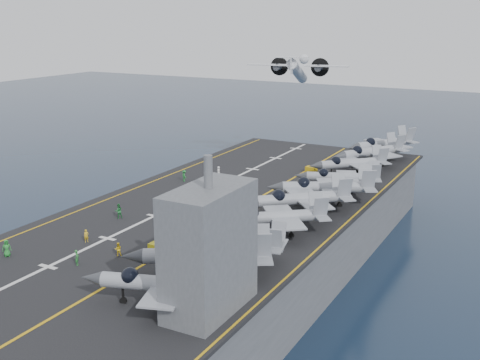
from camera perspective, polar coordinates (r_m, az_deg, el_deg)
The scene contains 30 objects.
ground at distance 93.22m, azimuth -1.17°, elevation -8.31°, with size 500.00×500.00×0.00m, color #142135.
hull at distance 91.33m, azimuth -1.19°, elevation -5.43°, with size 36.00×90.00×10.00m, color #56595E.
flight_deck at distance 89.62m, azimuth -1.21°, elevation -2.32°, with size 38.00×92.00×0.40m, color black.
foul_line at distance 88.19m, azimuth 0.49°, elevation -2.46°, with size 0.35×90.00×0.02m, color gold.
landing_centerline at distance 92.52m, azimuth -4.45°, elevation -1.65°, with size 0.50×90.00×0.02m, color silver.
deck_edge_port at distance 98.68m, azimuth -9.85°, elevation -0.76°, with size 0.25×90.00×0.02m, color gold.
deck_edge_stbd at distance 82.51m, azimuth 10.09°, elevation -3.98°, with size 0.25×90.00×0.02m, color gold.
island_superstructure at distance 55.46m, azimuth -2.95°, elevation -5.22°, with size 5.00×10.00×15.00m, color #56595E, non-canonical shape.
fighter_jet_0 at distance 58.22m, azimuth -7.37°, elevation -9.62°, with size 16.74×13.58×5.04m, color #8D949D, non-canonical shape.
fighter_jet_1 at distance 63.70m, azimuth -3.20°, elevation -7.01°, with size 19.10×17.17×5.53m, color #949AA2, non-canonical shape.
fighter_jet_2 at distance 68.55m, azimuth -0.43°, elevation -5.76°, with size 14.78×11.43×4.58m, color gray, non-canonical shape.
fighter_jet_3 at distance 76.12m, azimuth 3.59°, elevation -3.40°, with size 17.62×16.76×5.10m, color gray, non-canonical shape.
fighter_jet_4 at distance 83.43m, azimuth 5.98°, elevation -1.65°, with size 18.69×18.22×5.45m, color gray, non-canonical shape.
fighter_jet_5 at distance 89.32m, azimuth 8.30°, elevation -0.56°, with size 19.02×16.90×5.52m, color #8C959B, non-canonical shape.
fighter_jet_6 at distance 96.71m, azimuth 9.72°, elevation 0.36°, with size 16.00×13.44×4.73m, color gray, non-canonical shape.
fighter_jet_7 at distance 105.70m, azimuth 10.65°, elevation 1.66°, with size 16.94×16.84×4.98m, color gray, non-canonical shape.
fighter_jet_8 at distance 114.20m, azimuth 12.40°, elevation 2.71°, with size 17.45×18.96×5.48m, color #9399A2, non-canonical shape.
tow_cart_a at distance 71.18m, azimuth -7.69°, elevation -6.50°, with size 2.28×1.56×1.32m, color gold, non-canonical shape.
tow_cart_b at distance 88.36m, azimuth 0.79°, elevation -2.01°, with size 2.51×2.08×1.29m, color #DB9F09, non-canonical shape.
tow_cart_c at distance 107.37m, azimuth 6.77°, elevation 0.98°, with size 2.00×1.42×1.13m, color gold, non-canonical shape.
crew_0 at distance 74.89m, azimuth -21.25°, elevation -6.03°, with size 1.38×1.46×2.03m, color #268C33.
crew_1 at distance 76.57m, azimuth -14.37°, elevation -5.14°, with size 1.01×1.15×1.61m, color gold.
crew_2 at distance 84.35m, azimuth -11.44°, elevation -2.89°, with size 1.39×1.48×2.06m, color #25823A.
crew_3 at distance 101.50m, azimuth -5.31°, elevation 0.40°, with size 1.37×1.27×1.91m, color #1D802F.
crew_4 at distance 95.49m, azimuth -3.77°, elevation -0.58°, with size 1.02×1.21×1.72m, color yellow.
crew_5 at distance 104.65m, azimuth -2.04°, elevation 0.85°, with size 0.90×1.14×1.67m, color white.
crew_6 at distance 69.95m, azimuth -15.20°, elevation -7.10°, with size 1.22×1.30×1.81m, color #2E8939.
crew_7 at distance 71.48m, azimuth -11.48°, elevation -6.45°, with size 1.17×1.14×1.63m, color yellow.
transport_plane at distance 149.29m, azimuth 5.46°, elevation 10.21°, with size 27.88×21.85×5.87m, color silver, non-canonical shape.
fighter_jet_9 at distance 122.24m, azimuth 13.52°, elevation 3.46°, with size 17.45×18.96×5.48m, color #9399A2, non-canonical shape.
Camera 1 is at (42.01, -74.38, 37.31)m, focal length 45.00 mm.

